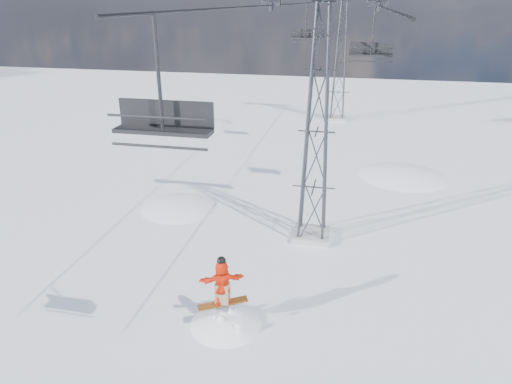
{
  "coord_description": "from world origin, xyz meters",
  "views": [
    {
      "loc": [
        2.35,
        -12.42,
        11.08
      ],
      "look_at": [
        -1.3,
        4.54,
        3.74
      ],
      "focal_mm": 32.0,
      "sensor_mm": 36.0,
      "label": 1
    }
  ],
  "objects_px": {
    "lift_tower_near": "(317,132)",
    "lift_tower_far": "(340,63)",
    "snowboarder_jump": "(227,358)",
    "lift_chair_near": "(164,120)"
  },
  "relations": [
    {
      "from": "lift_chair_near",
      "to": "lift_tower_far",
      "type": "bearing_deg",
      "value": 86.59
    },
    {
      "from": "lift_tower_near",
      "to": "lift_chair_near",
      "type": "xyz_separation_m",
      "value": [
        -2.2,
        -11.93,
        3.36
      ]
    },
    {
      "from": "snowboarder_jump",
      "to": "lift_tower_near",
      "type": "bearing_deg",
      "value": 71.91
    },
    {
      "from": "lift_tower_far",
      "to": "lift_chair_near",
      "type": "distance_m",
      "value": 37.15
    },
    {
      "from": "lift_tower_near",
      "to": "lift_tower_far",
      "type": "bearing_deg",
      "value": 90.0
    },
    {
      "from": "lift_tower_near",
      "to": "lift_tower_far",
      "type": "relative_size",
      "value": 1.0
    },
    {
      "from": "lift_tower_near",
      "to": "lift_tower_far",
      "type": "xyz_separation_m",
      "value": [
        0.0,
        25.0,
        0.0
      ]
    },
    {
      "from": "lift_tower_far",
      "to": "snowboarder_jump",
      "type": "relative_size",
      "value": 1.64
    },
    {
      "from": "lift_tower_near",
      "to": "snowboarder_jump",
      "type": "xyz_separation_m",
      "value": [
        -2.4,
        -7.35,
        -7.09
      ]
    },
    {
      "from": "lift_tower_near",
      "to": "snowboarder_jump",
      "type": "bearing_deg",
      "value": -108.09
    }
  ]
}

